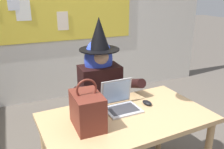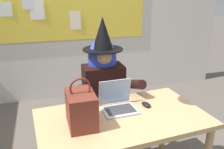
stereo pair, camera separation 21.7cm
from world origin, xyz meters
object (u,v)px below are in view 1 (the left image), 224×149
Objects in this scene: handbag at (87,110)px; laptop at (120,103)px; desk_main at (127,125)px; chair_at_desk at (99,104)px; person_costumed at (102,83)px; computer_mouse at (147,103)px.

laptop is at bearing 26.59° from handbag.
handbag is (-0.34, -0.03, 0.22)m from desk_main.
handbag reaches higher than chair_at_desk.
computer_mouse is at bearing 25.15° from person_costumed.
handbag is at bearing -23.77° from chair_at_desk.
person_costumed is 13.93× the size of computer_mouse.
desk_main is 13.47× the size of computer_mouse.
person_costumed reaches higher than computer_mouse.
desk_main is at bearing 5.21° from handbag.
desk_main is 3.71× the size of handbag.
laptop is 0.25m from computer_mouse.
desk_main is 0.64m from person_costumed.
person_costumed is at bearing 0.08° from chair_at_desk.
computer_mouse is (0.25, -0.03, -0.04)m from laptop.
desk_main is 0.20m from laptop.
person_costumed is (0.02, 0.62, 0.14)m from desk_main.
handbag reaches higher than desk_main.
person_costumed is at bearing 102.31° from computer_mouse.
person_costumed reaches higher than chair_at_desk.
laptop is 0.39m from handbag.
handbag is at bearing -28.03° from person_costumed.
chair_at_desk is at bearing 85.86° from laptop.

